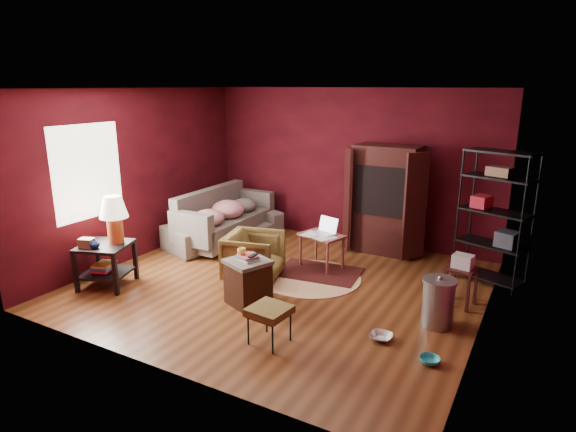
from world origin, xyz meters
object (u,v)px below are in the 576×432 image
(laptop_desk, at_px, (322,238))
(tv_armoire, at_px, (385,198))
(wire_shelving, at_px, (496,213))
(side_table, at_px, (110,233))
(hamper, at_px, (248,281))
(sofa, at_px, (224,220))
(armchair, at_px, (254,254))

(laptop_desk, height_order, tv_armoire, tv_armoire)
(tv_armoire, relative_size, wire_shelving, 0.95)
(side_table, bearing_deg, hamper, 11.31)
(tv_armoire, bearing_deg, sofa, -160.73)
(sofa, relative_size, laptop_desk, 2.73)
(armchair, height_order, tv_armoire, tv_armoire)
(armchair, distance_m, hamper, 0.84)
(sofa, distance_m, tv_armoire, 2.94)
(tv_armoire, xyz_separation_m, wire_shelving, (1.83, -0.59, 0.11))
(sofa, distance_m, armchair, 1.90)
(hamper, distance_m, wire_shelving, 3.66)
(sofa, relative_size, tv_armoire, 1.19)
(sofa, relative_size, hamper, 3.13)
(armchair, relative_size, side_table, 0.60)
(laptop_desk, bearing_deg, wire_shelving, 31.55)
(armchair, distance_m, tv_armoire, 2.58)
(armchair, relative_size, wire_shelving, 0.41)
(sofa, distance_m, wire_shelving, 4.63)
(hamper, bearing_deg, sofa, 132.97)
(side_table, relative_size, tv_armoire, 0.71)
(side_table, distance_m, wire_shelving, 5.55)
(hamper, xyz_separation_m, wire_shelving, (2.73, 2.31, 0.76))
(side_table, xyz_separation_m, tv_armoire, (3.00, 3.32, 0.18))
(sofa, xyz_separation_m, wire_shelving, (4.57, 0.33, 0.65))
(armchair, bearing_deg, hamper, -165.38)
(armchair, xyz_separation_m, laptop_desk, (0.70, 0.91, 0.11))
(laptop_desk, bearing_deg, armchair, -110.90)
(armchair, xyz_separation_m, tv_armoire, (1.29, 2.16, 0.57))
(side_table, xyz_separation_m, hamper, (2.09, 0.42, -0.47))
(hamper, relative_size, tv_armoire, 0.38)
(wire_shelving, bearing_deg, sofa, -156.11)
(side_table, height_order, wire_shelving, wire_shelving)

